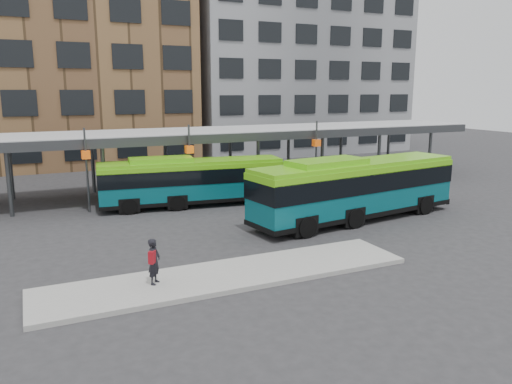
% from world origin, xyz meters
% --- Properties ---
extents(ground, '(120.00, 120.00, 0.00)m').
position_xyz_m(ground, '(0.00, 0.00, 0.00)').
color(ground, '#28282B').
rests_on(ground, ground).
extents(boarding_island, '(14.00, 3.00, 0.18)m').
position_xyz_m(boarding_island, '(-5.50, -3.00, 0.09)').
color(boarding_island, gray).
rests_on(boarding_island, ground).
extents(canopy, '(40.00, 6.53, 4.80)m').
position_xyz_m(canopy, '(-0.06, 12.87, 3.91)').
color(canopy, '#999B9E').
rests_on(canopy, ground).
extents(building_brick, '(26.00, 14.00, 22.00)m').
position_xyz_m(building_brick, '(-10.00, 32.00, 11.00)').
color(building_brick, brown).
rests_on(building_brick, ground).
extents(building_grey, '(24.00, 14.00, 20.00)m').
position_xyz_m(building_grey, '(16.00, 32.00, 10.00)').
color(building_grey, slate).
rests_on(building_grey, ground).
extents(bus_front, '(12.66, 4.34, 3.42)m').
position_xyz_m(bus_front, '(3.74, 2.01, 1.78)').
color(bus_front, '#074D57').
rests_on(bus_front, ground).
extents(bus_rear, '(11.05, 3.55, 2.99)m').
position_xyz_m(bus_rear, '(-3.18, 8.88, 1.56)').
color(bus_rear, '#074D57').
rests_on(bus_rear, ground).
extents(pedestrian, '(0.66, 0.71, 1.63)m').
position_xyz_m(pedestrian, '(-8.26, -2.86, 1.01)').
color(pedestrian, black).
rests_on(pedestrian, boarding_island).
extents(bike_rack, '(4.97, 1.39, 1.03)m').
position_xyz_m(bike_rack, '(12.52, 11.94, 0.48)').
color(bike_rack, slate).
rests_on(bike_rack, ground).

